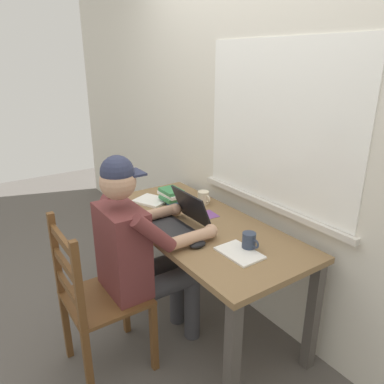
{
  "coord_description": "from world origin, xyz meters",
  "views": [
    {
      "loc": [
        1.72,
        -1.22,
        1.71
      ],
      "look_at": [
        0.01,
        -0.05,
        0.95
      ],
      "focal_mm": 34.56,
      "sensor_mm": 36.0,
      "label": 1
    }
  ],
  "objects_px": {
    "seated_person": "(140,249)",
    "book_stack_main": "(172,196)",
    "wooden_chair": "(96,299)",
    "coffee_mug_white": "(204,198)",
    "desk": "(198,237)",
    "landscape_photo_print": "(209,214)",
    "computer_mouse": "(198,244)",
    "laptop": "(179,221)",
    "coffee_mug_dark": "(249,241)"
  },
  "relations": [
    {
      "from": "seated_person",
      "to": "book_stack_main",
      "type": "height_order",
      "value": "seated_person"
    },
    {
      "from": "wooden_chair",
      "to": "coffee_mug_white",
      "type": "xyz_separation_m",
      "value": [
        -0.27,
        0.92,
        0.31
      ]
    },
    {
      "from": "desk",
      "to": "landscape_photo_print",
      "type": "relative_size",
      "value": 11.57
    },
    {
      "from": "computer_mouse",
      "to": "coffee_mug_white",
      "type": "distance_m",
      "value": 0.64
    },
    {
      "from": "laptop",
      "to": "computer_mouse",
      "type": "xyz_separation_m",
      "value": [
        0.25,
        -0.04,
        -0.04
      ]
    },
    {
      "from": "coffee_mug_white",
      "to": "coffee_mug_dark",
      "type": "xyz_separation_m",
      "value": [
        0.68,
        -0.19,
        0.0
      ]
    },
    {
      "from": "coffee_mug_white",
      "to": "laptop",
      "type": "bearing_deg",
      "value": -55.76
    },
    {
      "from": "wooden_chair",
      "to": "laptop",
      "type": "height_order",
      "value": "laptop"
    },
    {
      "from": "wooden_chair",
      "to": "book_stack_main",
      "type": "distance_m",
      "value": 0.9
    },
    {
      "from": "coffee_mug_dark",
      "to": "book_stack_main",
      "type": "relative_size",
      "value": 0.57
    },
    {
      "from": "laptop",
      "to": "wooden_chair",
      "type": "bearing_deg",
      "value": -87.57
    },
    {
      "from": "book_stack_main",
      "to": "landscape_photo_print",
      "type": "height_order",
      "value": "book_stack_main"
    },
    {
      "from": "wooden_chair",
      "to": "computer_mouse",
      "type": "xyz_separation_m",
      "value": [
        0.23,
        0.52,
        0.28
      ]
    },
    {
      "from": "computer_mouse",
      "to": "coffee_mug_white",
      "type": "height_order",
      "value": "coffee_mug_white"
    },
    {
      "from": "wooden_chair",
      "to": "laptop",
      "type": "distance_m",
      "value": 0.64
    },
    {
      "from": "desk",
      "to": "wooden_chair",
      "type": "distance_m",
      "value": 0.72
    },
    {
      "from": "coffee_mug_dark",
      "to": "book_stack_main",
      "type": "bearing_deg",
      "value": 179.19
    },
    {
      "from": "landscape_photo_print",
      "to": "desk",
      "type": "bearing_deg",
      "value": -59.39
    },
    {
      "from": "seated_person",
      "to": "book_stack_main",
      "type": "relative_size",
      "value": 6.35
    },
    {
      "from": "computer_mouse",
      "to": "landscape_photo_print",
      "type": "relative_size",
      "value": 0.77
    },
    {
      "from": "wooden_chair",
      "to": "coffee_mug_white",
      "type": "distance_m",
      "value": 1.01
    },
    {
      "from": "computer_mouse",
      "to": "book_stack_main",
      "type": "relative_size",
      "value": 0.51
    },
    {
      "from": "wooden_chair",
      "to": "landscape_photo_print",
      "type": "distance_m",
      "value": 0.88
    },
    {
      "from": "desk",
      "to": "wooden_chair",
      "type": "bearing_deg",
      "value": -87.72
    },
    {
      "from": "seated_person",
      "to": "desk",
      "type": "bearing_deg",
      "value": 93.8
    },
    {
      "from": "coffee_mug_dark",
      "to": "book_stack_main",
      "type": "distance_m",
      "value": 0.81
    },
    {
      "from": "wooden_chair",
      "to": "computer_mouse",
      "type": "bearing_deg",
      "value": 66.0
    },
    {
      "from": "laptop",
      "to": "computer_mouse",
      "type": "distance_m",
      "value": 0.26
    },
    {
      "from": "desk",
      "to": "coffee_mug_white",
      "type": "height_order",
      "value": "coffee_mug_white"
    },
    {
      "from": "desk",
      "to": "coffee_mug_dark",
      "type": "height_order",
      "value": "coffee_mug_dark"
    },
    {
      "from": "coffee_mug_white",
      "to": "coffee_mug_dark",
      "type": "bearing_deg",
      "value": -15.56
    },
    {
      "from": "landscape_photo_print",
      "to": "coffee_mug_white",
      "type": "bearing_deg",
      "value": 159.72
    },
    {
      "from": "book_stack_main",
      "to": "coffee_mug_dark",
      "type": "bearing_deg",
      "value": -0.81
    },
    {
      "from": "desk",
      "to": "book_stack_main",
      "type": "relative_size",
      "value": 7.65
    },
    {
      "from": "seated_person",
      "to": "laptop",
      "type": "relative_size",
      "value": 3.78
    },
    {
      "from": "seated_person",
      "to": "coffee_mug_dark",
      "type": "bearing_deg",
      "value": 48.1
    },
    {
      "from": "desk",
      "to": "computer_mouse",
      "type": "xyz_separation_m",
      "value": [
        0.26,
        -0.18,
        0.11
      ]
    },
    {
      "from": "desk",
      "to": "book_stack_main",
      "type": "xyz_separation_m",
      "value": [
        -0.38,
        0.04,
        0.15
      ]
    },
    {
      "from": "seated_person",
      "to": "computer_mouse",
      "type": "height_order",
      "value": "seated_person"
    },
    {
      "from": "computer_mouse",
      "to": "desk",
      "type": "bearing_deg",
      "value": 144.68
    },
    {
      "from": "desk",
      "to": "coffee_mug_white",
      "type": "distance_m",
      "value": 0.36
    },
    {
      "from": "seated_person",
      "to": "laptop",
      "type": "distance_m",
      "value": 0.29
    },
    {
      "from": "seated_person",
      "to": "coffee_mug_white",
      "type": "distance_m",
      "value": 0.7
    },
    {
      "from": "desk",
      "to": "coffee_mug_dark",
      "type": "relative_size",
      "value": 13.39
    },
    {
      "from": "desk",
      "to": "coffee_mug_dark",
      "type": "distance_m",
      "value": 0.46
    },
    {
      "from": "wooden_chair",
      "to": "landscape_photo_print",
      "type": "xyz_separation_m",
      "value": [
        -0.09,
        0.84,
        0.27
      ]
    },
    {
      "from": "coffee_mug_white",
      "to": "desk",
      "type": "bearing_deg",
      "value": -42.29
    },
    {
      "from": "coffee_mug_dark",
      "to": "landscape_photo_print",
      "type": "xyz_separation_m",
      "value": [
        -0.5,
        0.1,
        -0.05
      ]
    },
    {
      "from": "laptop",
      "to": "coffee_mug_dark",
      "type": "xyz_separation_m",
      "value": [
        0.43,
        0.18,
        -0.0
      ]
    },
    {
      "from": "coffee_mug_white",
      "to": "wooden_chair",
      "type": "bearing_deg",
      "value": -73.6
    }
  ]
}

